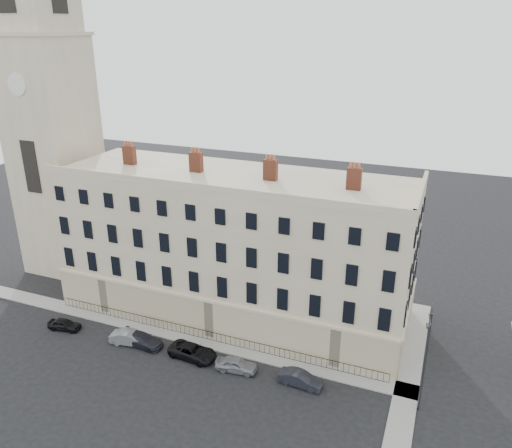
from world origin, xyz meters
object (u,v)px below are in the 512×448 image
Objects in this scene: car_c at (142,340)px; car_f at (300,379)px; car_d at (193,352)px; car_a at (64,324)px; streetlamp at (425,359)px; car_e at (236,365)px; car_b at (131,338)px.

car_c reaches higher than car_f.
car_f is at bearing -86.03° from car_d.
car_d is (14.36, 0.71, 0.07)m from car_a.
streetlamp is (25.57, 0.75, 4.30)m from car_c.
car_d is 10.41m from car_f.
car_c is 1.15× the size of car_f.
streetlamp is (9.66, 0.59, 4.31)m from car_f.
car_d is 1.23× the size of car_e.
car_f is (5.88, 0.26, -0.01)m from car_e.
car_e is at bearing 176.19° from streetlamp.
car_e is at bearing -89.26° from car_c.
car_f is at bearing -97.52° from car_a.
car_a is at bearing 175.25° from streetlamp.
car_e is 0.99× the size of car_f.
car_f is 0.43× the size of streetlamp.
car_d is at bearing 174.80° from streetlamp.
car_d is 1.21× the size of car_f.
car_f is (16.97, 0.32, -0.05)m from car_b.
streetlamp reaches higher than car_d.
car_b is 11.09m from car_e.
car_b is at bearing -96.24° from car_a.
car_d is 4.53m from car_e.
car_a is 7.81m from car_b.
car_b is 6.57m from car_d.
car_b is (7.80, 0.41, 0.11)m from car_a.
car_b reaches higher than car_e.
car_e is at bearing -97.79° from car_a.
car_e is (11.09, 0.06, -0.04)m from car_b.
car_c is 5.50m from car_d.
car_e is at bearing -99.00° from car_b.
streetlamp is at bearing -97.36° from car_b.
car_d reaches higher than car_a.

